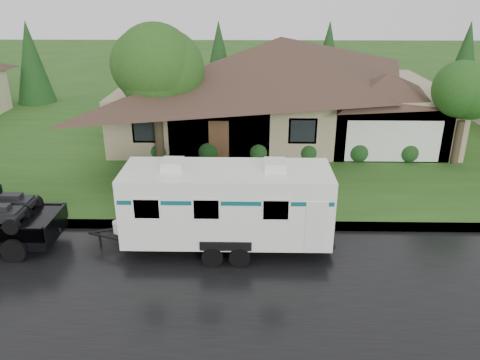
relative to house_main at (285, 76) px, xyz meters
The scene contains 9 objects.
ground 14.48m from the house_main, 99.41° to the right, with size 140.00×140.00×0.00m, color #264E18.
road 16.40m from the house_main, 98.24° to the right, with size 140.00×8.00×0.01m, color black.
curb 12.32m from the house_main, 101.19° to the right, with size 140.00×0.50×0.15m, color gray.
lawn 4.36m from the house_main, 153.11° to the left, with size 140.00×26.00×0.15m, color #264E18.
house_main is the anchor object (origin of this frame).
tree_left_green 8.34m from the house_main, 140.87° to the right, with size 3.92×3.92×6.49m.
tree_right_green 9.56m from the house_main, 30.76° to the right, with size 3.02×3.02×5.00m.
shrub_row 5.42m from the house_main, 93.69° to the right, with size 13.60×1.00×1.00m.
travel_trailer 13.51m from the house_main, 101.83° to the right, with size 7.12×2.50×3.20m.
Camera 1 is at (0.26, -13.21, 8.27)m, focal length 35.00 mm.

